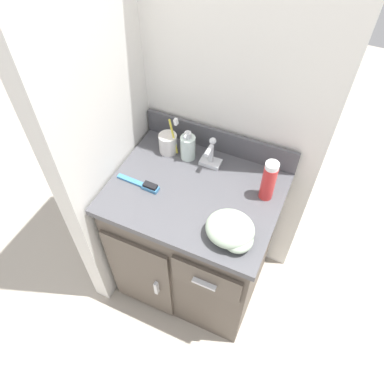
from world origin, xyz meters
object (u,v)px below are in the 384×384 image
(shaving_cream_can, at_px, (269,181))
(hairbrush, at_px, (144,185))
(toothbrush_cup, at_px, (168,143))
(soap_dispenser, at_px, (188,147))
(hand_towel, at_px, (232,231))

(shaving_cream_can, height_order, hairbrush, shaving_cream_can)
(toothbrush_cup, distance_m, hairbrush, 0.23)
(soap_dispenser, relative_size, hairbrush, 0.76)
(soap_dispenser, relative_size, hand_towel, 0.79)
(hairbrush, height_order, hand_towel, hand_towel)
(soap_dispenser, height_order, hand_towel, soap_dispenser)
(shaving_cream_can, bearing_deg, toothbrush_cup, 171.35)
(hand_towel, bearing_deg, shaving_cream_can, 77.26)
(soap_dispenser, distance_m, hairbrush, 0.25)
(toothbrush_cup, bearing_deg, soap_dispenser, 0.25)
(shaving_cream_can, bearing_deg, hairbrush, -161.33)
(soap_dispenser, xyz_separation_m, hand_towel, (0.32, -0.32, -0.02))
(toothbrush_cup, distance_m, shaving_cream_can, 0.48)
(shaving_cream_can, xyz_separation_m, hand_towel, (-0.06, -0.24, -0.05))
(soap_dispenser, xyz_separation_m, hairbrush, (-0.09, -0.23, -0.05))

